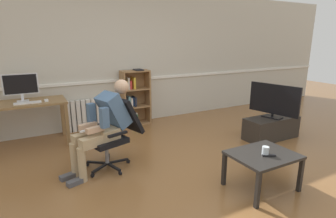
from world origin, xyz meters
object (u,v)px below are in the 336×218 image
(tv_stand, at_px, (271,128))
(computer_mouse, at_px, (46,100))
(computer_desk, at_px, (27,108))
(bookshelf, at_px, (134,99))
(imac_monitor, at_px, (21,85))
(radiator, at_px, (91,114))
(spare_remote, at_px, (269,155))
(office_chair, at_px, (116,130))
(coffee_table, at_px, (263,158))
(person_seated, at_px, (104,124))
(drinking_glass, at_px, (265,151))
(keyboard, at_px, (28,103))
(tv_screen, at_px, (274,100))

(tv_stand, bearing_deg, computer_mouse, 156.44)
(computer_desk, distance_m, bookshelf, 1.99)
(imac_monitor, xyz_separation_m, radiator, (1.14, 0.31, -0.71))
(computer_mouse, bearing_deg, spare_remote, -52.68)
(office_chair, bearing_deg, radiator, 161.92)
(coffee_table, bearing_deg, imac_monitor, 130.30)
(imac_monitor, relative_size, person_seated, 0.43)
(office_chair, distance_m, coffee_table, 1.95)
(coffee_table, bearing_deg, bookshelf, 97.71)
(drinking_glass, bearing_deg, coffee_table, 66.83)
(keyboard, height_order, office_chair, office_chair)
(office_chair, bearing_deg, coffee_table, 26.11)
(computer_desk, relative_size, office_chair, 1.25)
(person_seated, bearing_deg, imac_monitor, -164.70)
(computer_desk, distance_m, keyboard, 0.19)
(bookshelf, height_order, radiator, bookshelf)
(person_seated, bearing_deg, office_chair, 90.00)
(person_seated, bearing_deg, radiator, 156.38)
(radiator, height_order, coffee_table, radiator)
(computer_desk, xyz_separation_m, spare_remote, (2.38, -2.85, -0.19))
(keyboard, distance_m, tv_stand, 4.12)
(radiator, height_order, drinking_glass, radiator)
(bookshelf, relative_size, spare_remote, 7.66)
(person_seated, bearing_deg, keyboard, -162.39)
(tv_screen, xyz_separation_m, spare_remote, (-1.44, -1.20, -0.25))
(tv_screen, distance_m, drinking_glass, 1.87)
(coffee_table, distance_m, drinking_glass, 0.12)
(keyboard, bearing_deg, imac_monitor, 106.30)
(keyboard, bearing_deg, spare_remote, -49.04)
(tv_stand, xyz_separation_m, coffee_table, (-1.44, -1.12, 0.19))
(bookshelf, bearing_deg, drinking_glass, -82.72)
(computer_desk, xyz_separation_m, drinking_glass, (2.36, -2.81, -0.15))
(tv_screen, bearing_deg, spare_remote, 115.93)
(radiator, bearing_deg, coffee_table, -67.97)
(tv_stand, bearing_deg, keyboard, 158.22)
(tv_stand, bearing_deg, bookshelf, 133.61)
(computer_mouse, distance_m, radiator, 1.06)
(drinking_glass, bearing_deg, tv_stand, 38.52)
(computer_mouse, height_order, tv_stand, computer_mouse)
(drinking_glass, relative_size, spare_remote, 0.70)
(keyboard, distance_m, radiator, 1.28)
(radiator, xyz_separation_m, coffee_table, (1.28, -3.16, 0.09))
(computer_desk, xyz_separation_m, person_seated, (0.88, -1.40, 0.00))
(keyboard, xyz_separation_m, person_seated, (0.86, -1.26, -0.12))
(drinking_glass, bearing_deg, computer_desk, 129.99)
(computer_mouse, xyz_separation_m, spare_remote, (2.08, -2.73, -0.32))
(computer_mouse, relative_size, drinking_glass, 0.95)
(computer_desk, xyz_separation_m, tv_screen, (3.82, -1.65, 0.06))
(computer_mouse, height_order, office_chair, office_chair)
(radiator, distance_m, coffee_table, 3.41)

